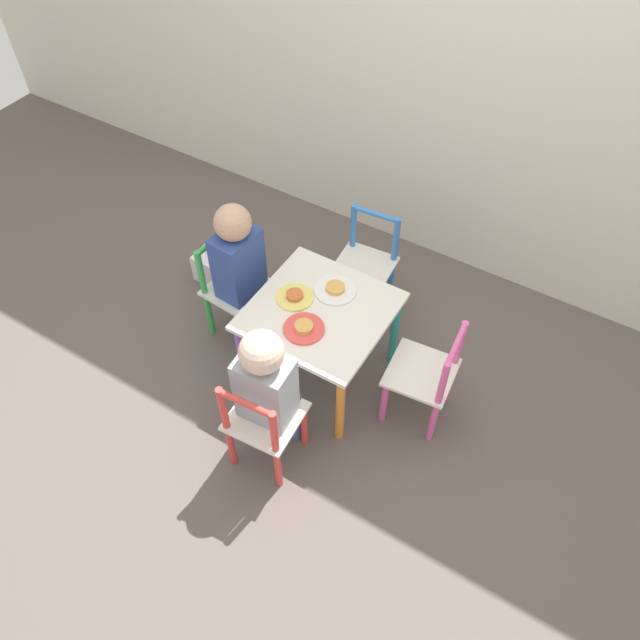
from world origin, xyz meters
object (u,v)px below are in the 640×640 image
(plate_left, at_px, (295,297))
(chair_pink, at_px, (426,376))
(plate_front, at_px, (304,328))
(chair_green, at_px, (235,289))
(kids_table, at_px, (320,320))
(plate_back, at_px, (335,289))
(chair_blue, at_px, (365,266))
(child_left, at_px, (241,265))
(chair_red, at_px, (263,423))
(storage_bin, at_px, (221,263))
(child_front, at_px, (268,384))

(plate_left, bearing_deg, chair_pink, 4.50)
(plate_front, bearing_deg, chair_green, 161.50)
(kids_table, bearing_deg, plate_back, 90.00)
(chair_blue, distance_m, child_left, 0.61)
(chair_blue, height_order, plate_front, chair_blue)
(kids_table, bearing_deg, chair_red, -85.94)
(child_left, bearing_deg, plate_back, -73.35)
(chair_green, relative_size, storage_bin, 2.31)
(plate_left, relative_size, plate_back, 0.88)
(chair_red, distance_m, storage_bin, 1.10)
(chair_red, height_order, plate_back, chair_red)
(chair_green, distance_m, chair_blue, 0.61)
(chair_red, xyz_separation_m, plate_front, (-0.03, 0.35, 0.18))
(kids_table, relative_size, child_front, 0.75)
(child_front, bearing_deg, plate_left, -74.00)
(kids_table, xyz_separation_m, chair_blue, (-0.04, 0.47, -0.11))
(child_front, bearing_deg, child_left, -49.25)
(plate_back, bearing_deg, child_left, -167.84)
(storage_bin, bearing_deg, plate_back, -11.32)
(chair_red, xyz_separation_m, child_front, (-0.00, 0.06, 0.18))
(child_left, relative_size, plate_left, 4.83)
(kids_table, height_order, chair_green, chair_green)
(chair_red, height_order, chair_pink, same)
(chair_pink, bearing_deg, plate_front, -76.08)
(plate_back, bearing_deg, plate_front, -90.00)
(plate_left, bearing_deg, chair_blue, 80.11)
(plate_front, bearing_deg, kids_table, 90.00)
(plate_back, bearing_deg, storage_bin, 168.68)
(chair_pink, distance_m, plate_left, 0.62)
(chair_red, relative_size, chair_blue, 1.00)
(chair_red, bearing_deg, plate_left, -75.96)
(child_front, xyz_separation_m, storage_bin, (-0.79, 0.68, -0.36))
(chair_blue, bearing_deg, storage_bin, -169.19)
(child_left, distance_m, child_front, 0.62)
(chair_green, bearing_deg, child_front, -127.31)
(child_front, bearing_deg, chair_pink, -138.07)
(kids_table, relative_size, plate_left, 3.52)
(plate_front, distance_m, storage_bin, 0.93)
(kids_table, distance_m, plate_back, 0.14)
(plate_left, xyz_separation_m, storage_bin, (-0.64, 0.27, -0.36))
(child_left, bearing_deg, child_front, -130.70)
(plate_front, height_order, storage_bin, plate_front)
(kids_table, height_order, chair_pink, chair_pink)
(child_front, bearing_deg, plate_back, -90.92)
(plate_back, bearing_deg, child_front, -86.86)
(chair_pink, height_order, storage_bin, chair_pink)
(plate_left, height_order, plate_back, same)
(chair_green, height_order, storage_bin, chair_green)
(plate_left, height_order, plate_front, same)
(plate_front, height_order, plate_back, same)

